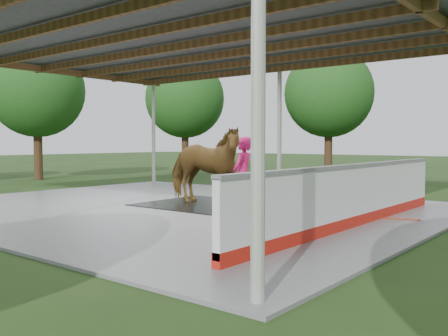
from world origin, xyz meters
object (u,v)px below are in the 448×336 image
Objects in this scene: dasher_board at (354,197)px; wash_bucket at (231,213)px; handler at (243,176)px; horse at (204,166)px.

wash_bucket is at bearing -157.80° from dasher_board.
handler reaches higher than wash_bucket.
dasher_board is 3.59× the size of horse.
handler is 0.96m from wash_bucket.
dasher_board is 2.39m from wash_bucket.
wash_bucket is at bearing -135.73° from horse.
dasher_board is at bearing -107.54° from horse.
dasher_board is at bearing 83.27° from handler.
wash_bucket is (-2.18, -0.89, -0.39)m from dasher_board.
handler is at bearing 106.51° from wash_bucket.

